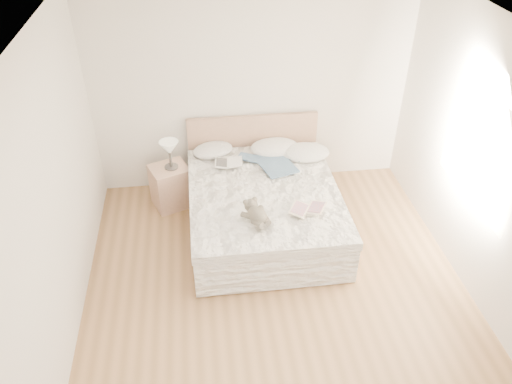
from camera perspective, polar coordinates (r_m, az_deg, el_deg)
The scene contains 16 objects.
floor at distance 5.31m, azimuth 2.60°, elevation -11.99°, with size 4.00×4.50×0.00m, color brown.
ceiling at distance 3.79m, azimuth 3.73°, elevation 16.73°, with size 4.00×4.50×0.00m, color white.
wall_back at distance 6.35m, azimuth -0.47°, elevation 11.76°, with size 4.00×0.02×2.70m, color silver.
wall_left at distance 4.55m, azimuth -22.61°, elevation -1.96°, with size 0.02×4.50×2.70m, color silver.
wall_right at distance 5.12m, azimuth 25.70°, elevation 1.59°, with size 0.02×4.50×2.70m, color silver.
window at distance 5.28m, azimuth 24.35°, elevation 4.30°, with size 0.02×1.30×1.10m, color white.
bed at distance 5.98m, azimuth 0.81°, elevation -1.58°, with size 1.72×2.14×1.00m.
nightstand at distance 6.45m, azimuth -9.70°, elevation 0.67°, with size 0.45×0.40×0.56m, color tan.
table_lamp at distance 6.15m, azimuth -9.87°, elevation 4.85°, with size 0.26×0.26×0.37m.
pillow_left at distance 6.43m, azimuth -4.96°, elevation 4.81°, with size 0.52×0.37×0.16m, color silver.
pillow_middle at distance 6.46m, azimuth 2.15°, elevation 5.09°, with size 0.63×0.44×0.19m, color white.
pillow_right at distance 6.38m, azimuth 5.70°, elevation 4.53°, with size 0.61×0.43×0.18m, color white.
blouse at distance 6.15m, azimuth 2.24°, elevation 3.24°, with size 0.60×0.64×0.02m, color #36516E, non-canonical shape.
photo_book at distance 6.17m, azimuth -3.14°, elevation 3.34°, with size 0.35×0.24×0.03m, color white.
childrens_book at distance 5.43m, azimuth 5.94°, elevation -1.94°, with size 0.38×0.25×0.02m, color #FFECCB.
teddy_bear at distance 5.22m, azimuth 0.14°, elevation -3.20°, with size 0.24×0.34×0.18m, color #625B4E, non-canonical shape.
Camera 1 is at (-0.69, -3.51, 3.92)m, focal length 35.00 mm.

